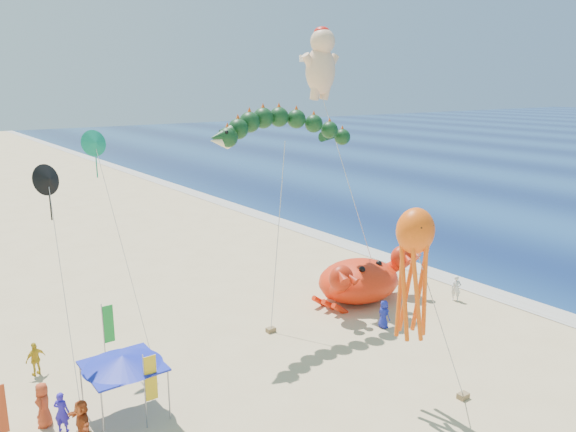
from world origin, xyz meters
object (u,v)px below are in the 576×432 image
Objects in this scene: dragon_kite at (283,133)px; octopus_kite at (414,264)px; canopy_blue at (123,361)px; crab_inflatable at (360,279)px; cherub_kite at (321,62)px.

octopus_kite is (-0.95, -10.56, -4.54)m from dragon_kite.
octopus_kite is 12.57m from canopy_blue.
crab_inflatable is 0.86× the size of octopus_kite.
crab_inflatable is 10.85m from dragon_kite.
octopus_kite is 2.66× the size of canopy_blue.
dragon_kite reaches higher than crab_inflatable.
cherub_kite reaches higher than octopus_kite.
dragon_kite is at bearing -148.54° from cherub_kite.
cherub_kite is at bearing 31.46° from dragon_kite.
octopus_kite is at bearing -114.51° from cherub_kite.
crab_inflatable is 12.58m from octopus_kite.
crab_inflatable is 17.02m from canopy_blue.
canopy_blue is (-10.27, 6.16, -3.83)m from octopus_kite.
crab_inflatable is 2.29× the size of canopy_blue.
dragon_kite is 14.67m from canopy_blue.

